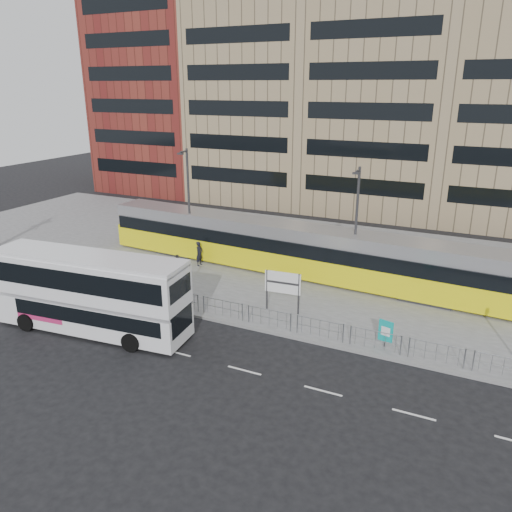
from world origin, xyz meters
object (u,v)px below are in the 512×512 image
at_px(double_decker_bus, 90,291).
at_px(ad_panel, 386,332).
at_px(station_sign, 283,284).
at_px(traffic_light_west, 178,272).
at_px(lamp_post_west, 188,200).
at_px(pedestrian, 199,254).
at_px(lamp_post_east, 356,223).
at_px(tram, 291,248).

bearing_deg(double_decker_bus, ad_panel, 12.25).
xyz_separation_m(double_decker_bus, station_sign, (8.76, 6.57, -0.52)).
height_order(station_sign, ad_panel, station_sign).
distance_m(traffic_light_west, lamp_post_west, 8.88).
height_order(double_decker_bus, pedestrian, double_decker_bus).
bearing_deg(lamp_post_east, lamp_post_west, 179.76).
bearing_deg(tram, ad_panel, -40.29).
xyz_separation_m(station_sign, ad_panel, (6.49, -1.65, -0.89)).
height_order(tram, traffic_light_west, tram).
height_order(station_sign, lamp_post_east, lamp_post_east).
bearing_deg(traffic_light_west, lamp_post_east, 27.22).
xyz_separation_m(tram, lamp_post_west, (-8.31, -0.43, 2.85)).
relative_size(tram, ad_panel, 20.51).
bearing_deg(lamp_post_west, ad_panel, -24.61).
bearing_deg(station_sign, pedestrian, 146.47).
relative_size(tram, lamp_post_east, 3.80).
distance_m(station_sign, ad_panel, 6.76).
xyz_separation_m(double_decker_bus, traffic_light_west, (2.28, 5.16, -0.31)).
xyz_separation_m(traffic_light_west, lamp_post_west, (-3.92, 7.50, 2.68)).
bearing_deg(pedestrian, ad_panel, -110.68).
bearing_deg(lamp_post_west, lamp_post_east, -0.24).
relative_size(double_decker_bus, station_sign, 4.50).
xyz_separation_m(ad_panel, traffic_light_west, (-12.98, 0.24, 1.10)).
xyz_separation_m(station_sign, lamp_post_west, (-10.40, 6.09, 2.89)).
xyz_separation_m(tram, pedestrian, (-6.74, -1.65, -0.87)).
bearing_deg(ad_panel, lamp_post_west, 170.39).
bearing_deg(ad_panel, pedestrian, 171.97).
distance_m(ad_panel, lamp_post_west, 18.97).
bearing_deg(lamp_post_east, tram, 174.19).
bearing_deg(pedestrian, lamp_post_west, 54.34).
bearing_deg(traffic_light_west, double_decker_bus, -125.73).
relative_size(ad_panel, lamp_post_east, 0.19).
height_order(pedestrian, traffic_light_west, traffic_light_west).
height_order(ad_panel, pedestrian, pedestrian).
distance_m(pedestrian, traffic_light_west, 6.79).
relative_size(tram, lamp_post_west, 3.58).
distance_m(double_decker_bus, station_sign, 10.97).
bearing_deg(ad_panel, double_decker_bus, -147.11).
xyz_separation_m(tram, lamp_post_east, (4.76, -0.48, 2.61)).
bearing_deg(ad_panel, traffic_light_west, -166.05).
xyz_separation_m(pedestrian, lamp_post_east, (11.50, 1.17, 3.48)).
bearing_deg(lamp_post_west, traffic_light_west, -62.43).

